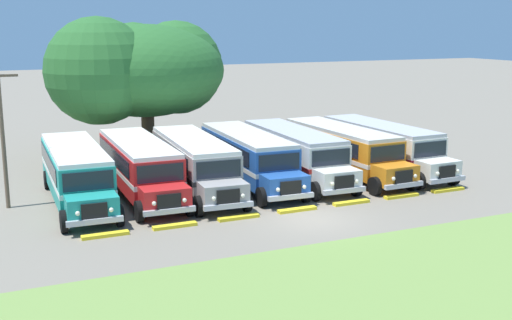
# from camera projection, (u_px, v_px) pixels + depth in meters

# --- Properties ---
(ground_plane) EXTENTS (220.00, 220.00, 0.00)m
(ground_plane) POSITION_uv_depth(u_px,v_px,m) (312.00, 219.00, 29.71)
(ground_plane) COLOR slate
(foreground_grass_strip) EXTENTS (80.00, 10.89, 0.01)m
(foreground_grass_strip) POSITION_uv_depth(u_px,v_px,m) (432.00, 286.00, 22.15)
(foreground_grass_strip) COLOR olive
(foreground_grass_strip) RESTS_ON ground_plane
(parked_bus_slot_0) EXTENTS (2.99, 10.88, 2.82)m
(parked_bus_slot_0) POSITION_uv_depth(u_px,v_px,m) (76.00, 171.00, 32.34)
(parked_bus_slot_0) COLOR teal
(parked_bus_slot_0) RESTS_ON ground_plane
(parked_bus_slot_1) EXTENTS (2.94, 10.87, 2.82)m
(parked_bus_slot_1) POSITION_uv_depth(u_px,v_px,m) (140.00, 165.00, 33.82)
(parked_bus_slot_1) COLOR red
(parked_bus_slot_1) RESTS_ON ground_plane
(parked_bus_slot_2) EXTENTS (3.26, 10.93, 2.82)m
(parked_bus_slot_2) POSITION_uv_depth(u_px,v_px,m) (195.00, 161.00, 34.68)
(parked_bus_slot_2) COLOR #9E9993
(parked_bus_slot_2) RESTS_ON ground_plane
(parked_bus_slot_3) EXTENTS (3.12, 10.90, 2.82)m
(parked_bus_slot_3) POSITION_uv_depth(u_px,v_px,m) (248.00, 155.00, 36.25)
(parked_bus_slot_3) COLOR #23519E
(parked_bus_slot_3) RESTS_ON ground_plane
(parked_bus_slot_4) EXTENTS (3.00, 10.88, 2.82)m
(parked_bus_slot_4) POSITION_uv_depth(u_px,v_px,m) (295.00, 152.00, 37.35)
(parked_bus_slot_4) COLOR silver
(parked_bus_slot_4) RESTS_ON ground_plane
(parked_bus_slot_5) EXTENTS (2.91, 10.87, 2.82)m
(parked_bus_slot_5) POSITION_uv_depth(u_px,v_px,m) (343.00, 148.00, 38.31)
(parked_bus_slot_5) COLOR orange
(parked_bus_slot_5) RESTS_ON ground_plane
(parked_bus_slot_6) EXTENTS (2.93, 10.87, 2.82)m
(parked_bus_slot_6) POSITION_uv_depth(u_px,v_px,m) (382.00, 145.00, 39.47)
(parked_bus_slot_6) COLOR silver
(parked_bus_slot_6) RESTS_ON ground_plane
(curb_wheelstop_0) EXTENTS (2.00, 0.36, 0.15)m
(curb_wheelstop_0) POSITION_uv_depth(u_px,v_px,m) (105.00, 235.00, 27.24)
(curb_wheelstop_0) COLOR yellow
(curb_wheelstop_0) RESTS_ON ground_plane
(curb_wheelstop_1) EXTENTS (2.00, 0.36, 0.15)m
(curb_wheelstop_1) POSITION_uv_depth(u_px,v_px,m) (175.00, 226.00, 28.48)
(curb_wheelstop_1) COLOR yellow
(curb_wheelstop_1) RESTS_ON ground_plane
(curb_wheelstop_2) EXTENTS (2.00, 0.36, 0.15)m
(curb_wheelstop_2) POSITION_uv_depth(u_px,v_px,m) (239.00, 217.00, 29.72)
(curb_wheelstop_2) COLOR yellow
(curb_wheelstop_2) RESTS_ON ground_plane
(curb_wheelstop_3) EXTENTS (2.00, 0.36, 0.15)m
(curb_wheelstop_3) POSITION_uv_depth(u_px,v_px,m) (297.00, 210.00, 30.96)
(curb_wheelstop_3) COLOR yellow
(curb_wheelstop_3) RESTS_ON ground_plane
(curb_wheelstop_4) EXTENTS (2.00, 0.36, 0.15)m
(curb_wheelstop_4) POSITION_uv_depth(u_px,v_px,m) (351.00, 203.00, 32.19)
(curb_wheelstop_4) COLOR yellow
(curb_wheelstop_4) RESTS_ON ground_plane
(curb_wheelstop_5) EXTENTS (2.00, 0.36, 0.15)m
(curb_wheelstop_5) POSITION_uv_depth(u_px,v_px,m) (401.00, 196.00, 33.43)
(curb_wheelstop_5) COLOR yellow
(curb_wheelstop_5) RESTS_ON ground_plane
(curb_wheelstop_6) EXTENTS (2.00, 0.36, 0.15)m
(curb_wheelstop_6) POSITION_uv_depth(u_px,v_px,m) (448.00, 190.00, 34.67)
(curb_wheelstop_6) COLOR yellow
(curb_wheelstop_6) RESTS_ON ground_plane
(broad_shade_tree) EXTENTS (12.25, 9.94, 9.34)m
(broad_shade_tree) POSITION_uv_depth(u_px,v_px,m) (141.00, 69.00, 42.36)
(broad_shade_tree) COLOR brown
(broad_shade_tree) RESTS_ON ground_plane
(utility_pole) EXTENTS (1.80, 0.20, 7.05)m
(utility_pole) POSITION_uv_depth(u_px,v_px,m) (2.00, 132.00, 30.79)
(utility_pole) COLOR brown
(utility_pole) RESTS_ON ground_plane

